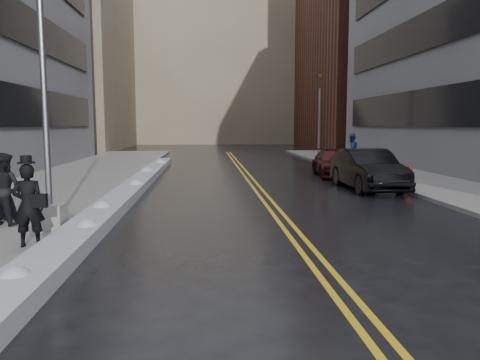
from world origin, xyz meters
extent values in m
plane|color=black|center=(0.00, 0.00, 0.00)|extent=(160.00, 160.00, 0.00)
cube|color=gray|center=(-5.75, 10.00, 0.07)|extent=(5.50, 50.00, 0.15)
cube|color=gray|center=(10.00, 10.00, 0.07)|extent=(4.00, 50.00, 0.15)
cube|color=gold|center=(2.35, 10.00, 0.00)|extent=(0.12, 50.00, 0.01)
cube|color=gold|center=(2.65, 10.00, 0.00)|extent=(0.12, 50.00, 0.01)
cube|color=silver|center=(-2.45, 8.00, 0.17)|extent=(0.90, 30.00, 0.34)
cube|color=gray|center=(-15.50, 44.00, 9.00)|extent=(14.00, 22.00, 18.00)
cube|color=#562D21|center=(19.00, 42.00, 14.00)|extent=(14.00, 20.00, 28.00)
cube|color=gray|center=(2.00, 60.00, 11.00)|extent=(36.00, 16.00, 22.00)
cube|color=gray|center=(-3.30, 2.00, 0.45)|extent=(0.65, 0.65, 0.60)
cylinder|color=gray|center=(-3.30, 2.00, 4.25)|extent=(0.14, 0.14, 7.00)
cylinder|color=maroon|center=(9.00, 10.00, 0.45)|extent=(0.24, 0.24, 0.60)
sphere|color=maroon|center=(9.00, 10.00, 0.75)|extent=(0.26, 0.26, 0.26)
cylinder|color=maroon|center=(9.00, 10.00, 0.50)|extent=(0.25, 0.10, 0.10)
cylinder|color=gray|center=(8.50, 24.00, 2.65)|extent=(0.14, 0.14, 5.00)
imported|color=#594C0C|center=(8.50, 24.00, 5.65)|extent=(0.16, 0.20, 1.00)
imported|color=black|center=(-3.20, 0.43, 1.00)|extent=(0.66, 0.48, 1.70)
imported|color=black|center=(-4.58, 2.66, 1.04)|extent=(1.08, 0.99, 1.79)
imported|color=black|center=(-4.88, 3.28, 0.98)|extent=(0.88, 0.63, 1.66)
imported|color=navy|center=(8.86, 17.49, 1.12)|extent=(1.17, 1.08, 1.94)
imported|color=black|center=(6.88, 9.12, 0.82)|extent=(1.83, 5.01, 1.64)
imported|color=#37080C|center=(6.94, 14.21, 0.67)|extent=(2.30, 4.76, 1.33)
camera|label=1|loc=(0.40, -9.19, 2.63)|focal=35.00mm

